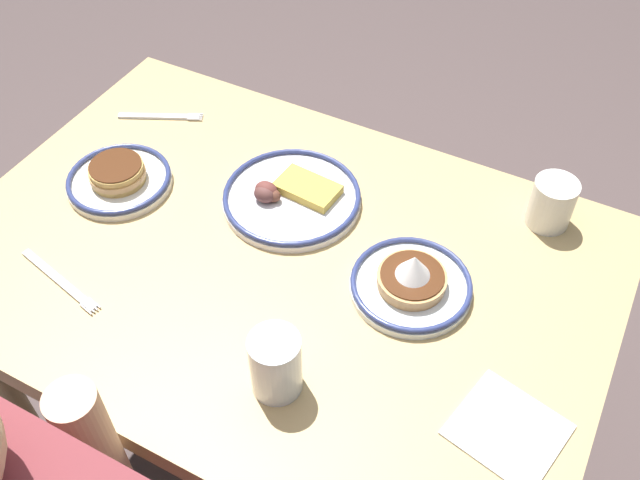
{
  "coord_description": "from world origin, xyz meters",
  "views": [
    {
      "loc": [
        -0.46,
        0.7,
        1.7
      ],
      "look_at": [
        -0.06,
        -0.05,
        0.77
      ],
      "focal_mm": 39.92,
      "sensor_mm": 36.0,
      "label": 1
    }
  ],
  "objects": [
    {
      "name": "ground_plane",
      "position": [
        0.0,
        0.0,
        0.0
      ],
      "size": [
        6.0,
        6.0,
        0.0
      ],
      "primitive_type": "plane",
      "color": "#50413F"
    },
    {
      "name": "dining_table",
      "position": [
        0.0,
        0.0,
        0.67
      ],
      "size": [
        1.18,
        0.81,
        0.74
      ],
      "color": "tan",
      "rests_on": "ground_plane"
    },
    {
      "name": "plate_near_main",
      "position": [
        -0.24,
        -0.04,
        0.76
      ],
      "size": [
        0.21,
        0.21,
        0.09
      ],
      "color": "white",
      "rests_on": "dining_table"
    },
    {
      "name": "plate_center_pancakes",
      "position": [
        0.04,
        -0.13,
        0.76
      ],
      "size": [
        0.27,
        0.27,
        0.05
      ],
      "color": "white",
      "rests_on": "dining_table"
    },
    {
      "name": "plate_far_companion",
      "position": [
        0.36,
        -0.02,
        0.76
      ],
      "size": [
        0.2,
        0.2,
        0.05
      ],
      "color": "silver",
      "rests_on": "dining_table"
    },
    {
      "name": "coffee_mug",
      "position": [
        -0.4,
        -0.31,
        0.79
      ],
      "size": [
        0.08,
        0.11,
        0.1
      ],
      "color": "white",
      "rests_on": "dining_table"
    },
    {
      "name": "drinking_glass",
      "position": [
        -0.13,
        0.23,
        0.79
      ],
      "size": [
        0.08,
        0.08,
        0.12
      ],
      "color": "silver",
      "rests_on": "dining_table"
    },
    {
      "name": "paper_napkin",
      "position": [
        -0.47,
        0.14,
        0.74
      ],
      "size": [
        0.18,
        0.17,
        0.0
      ],
      "primitive_type": "cube",
      "rotation": [
        0.0,
        0.0,
        -0.22
      ],
      "color": "white",
      "rests_on": "dining_table"
    },
    {
      "name": "fork_near",
      "position": [
        0.42,
        -0.23,
        0.75
      ],
      "size": [
        0.17,
        0.1,
        0.01
      ],
      "color": "silver",
      "rests_on": "dining_table"
    },
    {
      "name": "fork_far",
      "position": [
        0.3,
        0.22,
        0.75
      ],
      "size": [
        0.2,
        0.06,
        0.01
      ],
      "color": "silver",
      "rests_on": "dining_table"
    }
  ]
}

